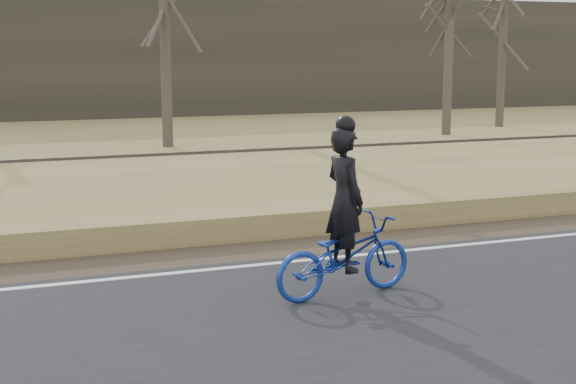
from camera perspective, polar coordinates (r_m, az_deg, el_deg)
name	(u,v)px	position (r m, az deg, el deg)	size (l,w,h in m)	color
ground	(194,279)	(11.74, -6.74, -6.19)	(120.00, 120.00, 0.00)	#97884D
road	(245,334)	(9.44, -3.08, -10.04)	(120.00, 6.00, 0.06)	black
edge_line	(190,271)	(11.91, -6.97, -5.63)	(120.00, 0.12, 0.01)	silver
shoulder	(175,258)	(12.87, -8.01, -4.68)	(120.00, 1.60, 0.04)	#473A2B
embankment	(141,211)	(15.69, -10.40, -1.31)	(120.00, 5.00, 0.44)	#97884D
ballast	(112,181)	(19.39, -12.38, 0.79)	(120.00, 3.00, 0.45)	slate
railroad	(112,168)	(19.34, -12.41, 1.68)	(120.00, 2.40, 0.29)	black
treeline_backdrop	(44,56)	(41.05, -16.96, 9.27)	(120.00, 4.00, 6.00)	#383328
cyclist	(344,240)	(10.56, 4.01, -3.39)	(2.10, 0.99, 2.39)	navy
bare_tree_center	(164,1)	(27.67, -8.79, 13.27)	(0.36, 0.36, 9.74)	#4F443A
bare_tree_right	(449,36)	(31.89, 11.40, 10.83)	(0.36, 0.36, 7.60)	#4F443A
bare_tree_far_right	(503,36)	(35.84, 15.05, 10.64)	(0.36, 0.36, 7.67)	#4F443A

